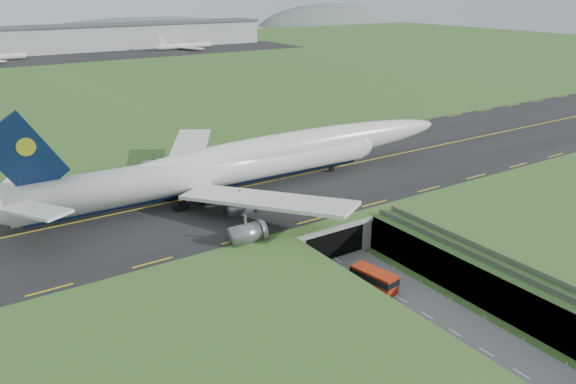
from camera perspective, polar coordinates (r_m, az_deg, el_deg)
ground at (r=90.27m, az=7.91°, el=-8.69°), size 900.00×900.00×0.00m
airfield_deck at (r=88.86m, az=8.00°, el=-7.00°), size 800.00×800.00×6.00m
trench_road at (r=85.54m, az=11.25°, el=-10.59°), size 12.00×75.00×0.20m
taxiway at (r=112.30m, az=-3.00°, el=0.82°), size 800.00×44.00×0.18m
tunnel_portal at (r=100.53m, az=1.76°, el=-3.24°), size 17.00×22.30×6.00m
guideway at (r=84.47m, az=22.49°, el=-8.22°), size 3.00×53.00×7.05m
jumbo_jet at (r=107.53m, az=-4.37°, el=2.98°), size 98.21×62.59×20.70m
shuttle_tram at (r=86.70m, az=8.72°, el=-8.77°), size 4.01×7.80×3.04m
cargo_terminal at (r=363.10m, az=-25.60°, el=13.70°), size 320.00×67.00×15.60m
distant_hills at (r=504.75m, az=-20.34°, el=13.66°), size 700.00×91.00×60.00m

